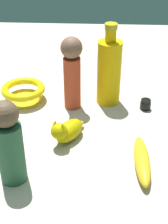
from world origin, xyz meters
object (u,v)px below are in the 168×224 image
Objects in this scene: cat_figurine at (67,130)px; person_figure_adult at (72,70)px; person_figure_child at (9,143)px; bangle at (8,142)px; bowl at (23,91)px; banana at (142,160)px; bottle_tall at (109,71)px; nail_polish_jar at (145,104)px.

cat_figurine is 0.52× the size of person_figure_adult.
person_figure_child is at bearing -126.05° from cat_figurine.
bangle is at bearing -127.65° from person_figure_adult.
person_figure_child reaches higher than bowl.
cat_figurine is 0.17m from bangle.
person_figure_adult is at bearing -144.97° from banana.
cat_figurine reaches higher than bowl.
bottle_tall is 1.22× the size of person_figure_child.
banana is at bearing -54.61° from person_figure_adult.
bangle is 0.30m from person_figure_adult.
cat_figurine is at bearing 53.95° from person_figure_child.
bowl is at bearing -130.71° from banana.
nail_polish_jar is at bearing -4.92° from bowl.
bottle_tall reaches higher than person_figure_child.
banana reaches higher than bangle.
nail_polish_jar is (0.24, 0.18, -0.02)m from cat_figurine.
banana is at bearing 10.70° from person_figure_child.
bangle is 0.25m from bowl.
cat_figurine is at bearing -52.18° from bowl.
bottle_tall is 0.45m from person_figure_child.
bowl reaches higher than nail_polish_jar.
person_figure_child is at bearing -108.78° from person_figure_adult.
bangle is 0.46m from nail_polish_jar.
cat_figurine is 0.56× the size of person_figure_child.
bottle_tall reaches higher than person_figure_adult.
person_figure_adult is 6.80× the size of nail_polish_jar.
cat_figurine is 0.65× the size of banana.
cat_figurine is at bearing -143.01° from nail_polish_jar.
bangle is at bearing -89.15° from bowl.
person_figure_adult is 1.09× the size of person_figure_child.
person_figure_adult reaches higher than nail_polish_jar.
bottle_tall is 1.83× the size of bowl.
bangle is at bearing 110.62° from person_figure_child.
person_figure_adult reaches higher than person_figure_child.
cat_figurine is 0.23m from banana.
person_figure_child reaches higher than cat_figurine.
person_figure_child is 0.39m from bowl.
bottle_tall is 0.16m from nail_polish_jar.
nail_polish_jar is at bearing 171.96° from banana.
bowl is (-0.00, 0.25, 0.02)m from bangle.
nail_polish_jar is at bearing -0.90° from person_figure_adult.
cat_figurine is 0.31m from nail_polish_jar.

